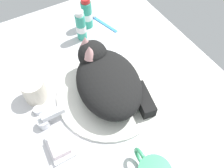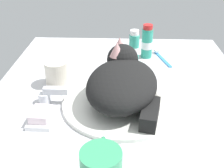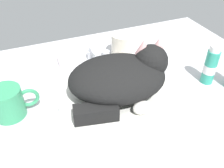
{
  "view_description": "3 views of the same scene",
  "coord_description": "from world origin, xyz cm",
  "px_view_note": "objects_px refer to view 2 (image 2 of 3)",
  "views": [
    {
      "loc": [
        -37.07,
        20.08,
        65.27
      ],
      "look_at": [
        -0.84,
        -0.79,
        6.35
      ],
      "focal_mm": 36.8,
      "sensor_mm": 36.0,
      "label": 1
    },
    {
      "loc": [
        -69.17,
        0.19,
        45.96
      ],
      "look_at": [
        -1.34,
        2.99,
        7.5
      ],
      "focal_mm": 45.01,
      "sensor_mm": 36.0,
      "label": 2
    },
    {
      "loc": [
        -22.34,
        -50.73,
        47.29
      ],
      "look_at": [
        -2.01,
        -1.1,
        5.88
      ],
      "focal_mm": 39.45,
      "sensor_mm": 36.0,
      "label": 3
    }
  ],
  "objects_px": {
    "soap_bar": "(42,114)",
    "toothbrush": "(162,57)",
    "cat": "(124,81)",
    "toothpaste_bottle": "(134,48)",
    "mouthwash_bottle": "(147,42)",
    "rinse_cup": "(57,73)",
    "coffee_mug": "(102,168)",
    "faucet": "(48,96)"
  },
  "relations": [
    {
      "from": "soap_bar",
      "to": "toothbrush",
      "type": "xyz_separation_m",
      "value": [
        0.42,
        -0.37,
        -0.02
      ]
    },
    {
      "from": "cat",
      "to": "toothpaste_bottle",
      "type": "bearing_deg",
      "value": -8.01
    },
    {
      "from": "soap_bar",
      "to": "mouthwash_bottle",
      "type": "bearing_deg",
      "value": -35.16
    },
    {
      "from": "cat",
      "to": "rinse_cup",
      "type": "height_order",
      "value": "cat"
    },
    {
      "from": "rinse_cup",
      "to": "toothbrush",
      "type": "bearing_deg",
      "value": -59.02
    },
    {
      "from": "rinse_cup",
      "to": "toothpaste_bottle",
      "type": "height_order",
      "value": "toothpaste_bottle"
    },
    {
      "from": "toothpaste_bottle",
      "to": "toothbrush",
      "type": "height_order",
      "value": "toothpaste_bottle"
    },
    {
      "from": "rinse_cup",
      "to": "soap_bar",
      "type": "height_order",
      "value": "rinse_cup"
    },
    {
      "from": "coffee_mug",
      "to": "toothbrush",
      "type": "xyz_separation_m",
      "value": [
        0.62,
        -0.19,
        -0.04
      ]
    },
    {
      "from": "toothpaste_bottle",
      "to": "toothbrush",
      "type": "relative_size",
      "value": 0.88
    },
    {
      "from": "rinse_cup",
      "to": "soap_bar",
      "type": "bearing_deg",
      "value": 179.65
    },
    {
      "from": "coffee_mug",
      "to": "rinse_cup",
      "type": "distance_m",
      "value": 0.44
    },
    {
      "from": "cat",
      "to": "soap_bar",
      "type": "height_order",
      "value": "cat"
    },
    {
      "from": "soap_bar",
      "to": "mouthwash_bottle",
      "type": "height_order",
      "value": "mouthwash_bottle"
    },
    {
      "from": "faucet",
      "to": "rinse_cup",
      "type": "relative_size",
      "value": 1.67
    },
    {
      "from": "faucet",
      "to": "soap_bar",
      "type": "distance_m",
      "value": 0.09
    },
    {
      "from": "cat",
      "to": "toothbrush",
      "type": "xyz_separation_m",
      "value": [
        0.32,
        -0.15,
        -0.07
      ]
    },
    {
      "from": "cat",
      "to": "coffee_mug",
      "type": "bearing_deg",
      "value": 172.44
    },
    {
      "from": "faucet",
      "to": "toothbrush",
      "type": "height_order",
      "value": "faucet"
    },
    {
      "from": "toothpaste_bottle",
      "to": "toothbrush",
      "type": "bearing_deg",
      "value": -70.71
    },
    {
      "from": "coffee_mug",
      "to": "rinse_cup",
      "type": "relative_size",
      "value": 1.52
    },
    {
      "from": "faucet",
      "to": "mouthwash_bottle",
      "type": "distance_m",
      "value": 0.47
    },
    {
      "from": "faucet",
      "to": "rinse_cup",
      "type": "height_order",
      "value": "rinse_cup"
    },
    {
      "from": "soap_bar",
      "to": "toothpaste_bottle",
      "type": "distance_m",
      "value": 0.46
    },
    {
      "from": "rinse_cup",
      "to": "cat",
      "type": "bearing_deg",
      "value": -113.7
    },
    {
      "from": "faucet",
      "to": "toothbrush",
      "type": "relative_size",
      "value": 0.93
    },
    {
      "from": "cat",
      "to": "coffee_mug",
      "type": "distance_m",
      "value": 0.31
    },
    {
      "from": "toothpaste_bottle",
      "to": "coffee_mug",
      "type": "bearing_deg",
      "value": 172.23
    },
    {
      "from": "rinse_cup",
      "to": "mouthwash_bottle",
      "type": "xyz_separation_m",
      "value": [
        0.24,
        -0.31,
        0.02
      ]
    },
    {
      "from": "cat",
      "to": "toothbrush",
      "type": "distance_m",
      "value": 0.36
    },
    {
      "from": "cat",
      "to": "rinse_cup",
      "type": "distance_m",
      "value": 0.24
    },
    {
      "from": "coffee_mug",
      "to": "rinse_cup",
      "type": "height_order",
      "value": "coffee_mug"
    },
    {
      "from": "faucet",
      "to": "rinse_cup",
      "type": "bearing_deg",
      "value": -2.71
    },
    {
      "from": "mouthwash_bottle",
      "to": "cat",
      "type": "bearing_deg",
      "value": 164.59
    },
    {
      "from": "cat",
      "to": "mouthwash_bottle",
      "type": "relative_size",
      "value": 2.37
    },
    {
      "from": "faucet",
      "to": "rinse_cup",
      "type": "distance_m",
      "value": 0.11
    },
    {
      "from": "cat",
      "to": "soap_bar",
      "type": "distance_m",
      "value": 0.25
    },
    {
      "from": "coffee_mug",
      "to": "toothbrush",
      "type": "height_order",
      "value": "coffee_mug"
    },
    {
      "from": "faucet",
      "to": "soap_bar",
      "type": "height_order",
      "value": "faucet"
    },
    {
      "from": "faucet",
      "to": "rinse_cup",
      "type": "xyz_separation_m",
      "value": [
        0.11,
        -0.01,
        0.02
      ]
    },
    {
      "from": "mouthwash_bottle",
      "to": "coffee_mug",
      "type": "bearing_deg",
      "value": 168.32
    },
    {
      "from": "soap_bar",
      "to": "toothpaste_bottle",
      "type": "xyz_separation_m",
      "value": [
        0.38,
        -0.26,
        0.04
      ]
    }
  ]
}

